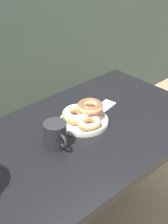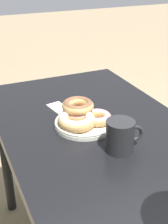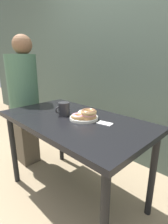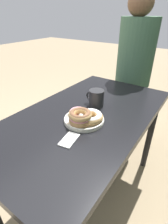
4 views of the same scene
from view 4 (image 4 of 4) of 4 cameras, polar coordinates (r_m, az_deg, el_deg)
ground_plane at (r=1.67m, az=-6.33°, el=-20.94°), size 14.00×14.00×0.00m
dining_table at (r=1.10m, az=0.50°, el=-4.15°), size 1.25×0.70×0.75m
donut_plate at (r=0.96m, az=-0.11°, el=-1.58°), size 0.24×0.25×0.09m
coffee_mug at (r=1.12m, az=3.97°, el=4.58°), size 0.10×0.13×0.11m
person_figure at (r=1.74m, az=15.79°, el=11.32°), size 0.37×0.32×1.44m
napkin at (r=0.85m, az=-4.86°, el=-8.98°), size 0.12×0.08×0.01m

